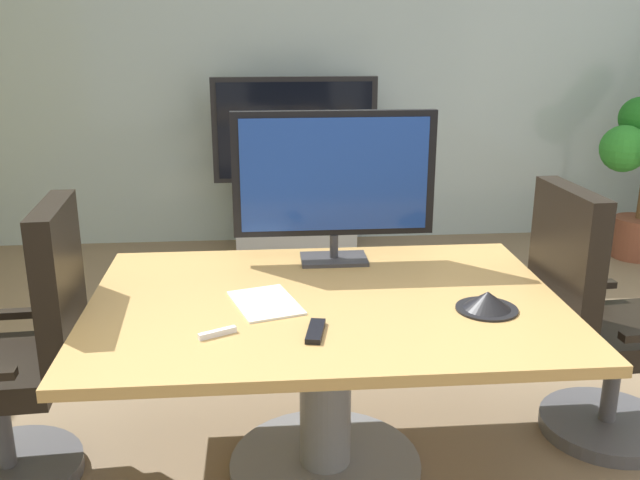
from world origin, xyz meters
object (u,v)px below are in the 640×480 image
(office_chair_left, at_px, (21,371))
(wall_display_unit, at_px, (295,194))
(conference_table, at_px, (326,346))
(remote_control, at_px, (316,331))
(office_chair_right, at_px, (597,337))
(conference_phone, at_px, (487,302))
(tv_monitor, at_px, (334,178))

(office_chair_left, xyz_separation_m, wall_display_unit, (1.16, 2.73, -0.01))
(conference_table, xyz_separation_m, remote_control, (-0.06, -0.30, 0.20))
(office_chair_left, relative_size, office_chair_right, 1.00)
(office_chair_left, bearing_deg, conference_phone, 80.27)
(conference_phone, distance_m, remote_control, 0.64)
(conference_table, height_order, remote_control, remote_control)
(office_chair_right, xyz_separation_m, wall_display_unit, (-1.11, 2.62, -0.01))
(conference_table, height_order, tv_monitor, tv_monitor)
(conference_table, relative_size, remote_control, 10.19)
(office_chair_right, bearing_deg, office_chair_left, 88.44)
(office_chair_right, distance_m, remote_control, 1.30)
(conference_table, xyz_separation_m, conference_phone, (0.56, -0.15, 0.22))
(office_chair_right, bearing_deg, remote_control, 105.88)
(conference_table, xyz_separation_m, office_chair_left, (-1.14, 0.04, -0.08))
(tv_monitor, height_order, wall_display_unit, tv_monitor)
(office_chair_left, bearing_deg, wall_display_unit, 153.45)
(remote_control, bearing_deg, tv_monitor, 90.55)
(tv_monitor, relative_size, wall_display_unit, 0.64)
(remote_control, bearing_deg, conference_phone, 24.25)
(office_chair_right, relative_size, wall_display_unit, 0.83)
(conference_table, relative_size, conference_phone, 7.88)
(office_chair_left, height_order, conference_phone, office_chair_left)
(conference_table, distance_m, remote_control, 0.36)
(conference_table, xyz_separation_m, wall_display_unit, (0.02, 2.76, -0.09))
(office_chair_left, bearing_deg, tv_monitor, 104.64)
(conference_table, height_order, conference_phone, conference_phone)
(office_chair_left, xyz_separation_m, remote_control, (1.08, -0.33, 0.27))
(office_chair_right, height_order, wall_display_unit, wall_display_unit)
(tv_monitor, bearing_deg, remote_control, -100.47)
(office_chair_right, bearing_deg, conference_table, 92.90)
(conference_table, height_order, office_chair_right, office_chair_right)
(tv_monitor, bearing_deg, conference_phone, -50.08)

